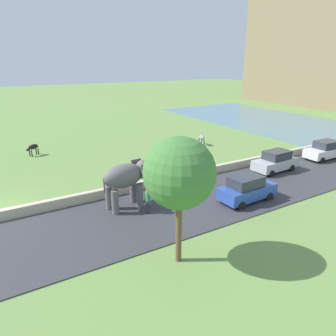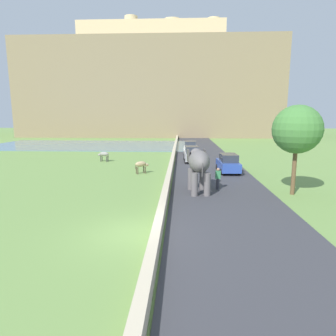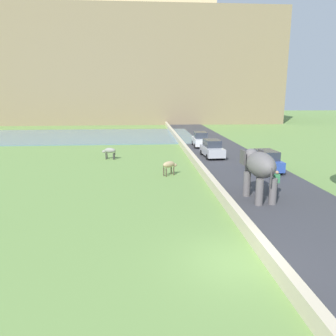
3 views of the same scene
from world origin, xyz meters
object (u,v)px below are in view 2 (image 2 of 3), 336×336
at_px(car_blue, 228,163).
at_px(cow_tan, 141,165).
at_px(person_beside_elephant, 218,178).
at_px(cow_grey, 104,154).
at_px(elephant, 199,164).
at_px(car_white, 190,148).
at_px(car_silver, 192,154).

xyz_separation_m(car_blue, cow_tan, (-8.06, -0.74, -0.06)).
height_order(person_beside_elephant, cow_grey, person_beside_elephant).
bearing_deg(elephant, car_white, 89.93).
relative_size(person_beside_elephant, car_white, 0.40).
xyz_separation_m(person_beside_elephant, car_silver, (-1.42, 12.85, 0.03)).
height_order(car_blue, cow_grey, car_blue).
distance_m(car_silver, car_blue, 7.07).
xyz_separation_m(person_beside_elephant, car_white, (-1.42, 19.67, 0.03)).
height_order(person_beside_elephant, car_silver, car_silver).
height_order(car_silver, car_blue, same).
bearing_deg(car_silver, elephant, -90.09).
xyz_separation_m(person_beside_elephant, cow_grey, (-11.67, 12.71, -0.04)).
height_order(car_white, car_blue, same).
distance_m(car_white, cow_grey, 12.39).
height_order(person_beside_elephant, car_white, car_white).
relative_size(person_beside_elephant, car_blue, 0.40).
distance_m(person_beside_elephant, car_white, 19.72).
relative_size(elephant, cow_tan, 2.67).
relative_size(car_silver, cow_tan, 3.07).
relative_size(elephant, car_silver, 0.87).
bearing_deg(car_blue, car_silver, 116.51).
relative_size(car_white, cow_tan, 3.06).
height_order(elephant, cow_tan, elephant).
xyz_separation_m(car_blue, cow_grey, (-13.40, 6.19, -0.06)).
bearing_deg(car_blue, cow_tan, -174.73).
xyz_separation_m(elephant, cow_tan, (-4.88, 6.48, -1.20)).
bearing_deg(elephant, car_silver, 89.91).
bearing_deg(cow_grey, car_blue, -24.79).
bearing_deg(elephant, cow_tan, 126.99).
bearing_deg(cow_tan, cow_grey, 127.61).
height_order(car_silver, car_white, same).
height_order(car_silver, cow_grey, car_silver).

